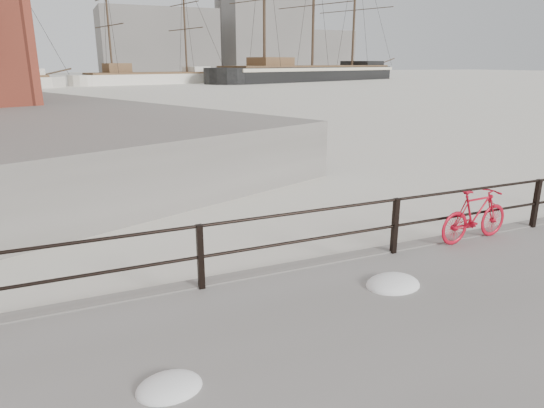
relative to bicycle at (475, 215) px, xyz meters
name	(u,v)px	position (x,y,z in m)	size (l,w,h in m)	color
ground	(523,240)	(1.74, 0.25, -0.85)	(400.00, 400.00, 0.00)	white
guardrail	(536,203)	(1.74, 0.10, 0.00)	(28.00, 0.10, 1.00)	black
bicycle	(475,215)	(0.00, 0.00, 0.00)	(1.66, 0.25, 1.00)	red
barque_black	(312,81)	(41.71, 84.01, -0.85)	(58.95, 19.29, 33.43)	black
schooner_mid	(152,84)	(8.94, 81.88, -0.85)	(30.24, 12.80, 21.63)	silver
industrial_west	(158,43)	(21.74, 140.25, 8.15)	(32.00, 18.00, 18.00)	gray
industrial_mid	(264,35)	(56.74, 145.25, 11.15)	(26.00, 20.00, 24.00)	gray
industrial_east	(318,52)	(79.74, 150.25, 6.15)	(20.00, 16.00, 14.00)	gray
smokestack	(219,2)	(43.74, 150.25, 21.15)	(2.80, 2.80, 44.00)	gray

